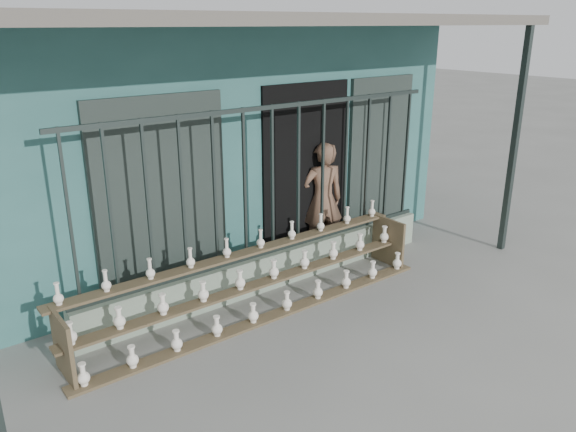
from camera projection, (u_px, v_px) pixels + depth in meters
ground at (344, 327)px, 6.07m from camera, size 60.00×60.00×0.00m
workshop_building at (161, 124)px, 8.71m from camera, size 7.40×6.60×3.21m
parapet_wall at (273, 269)px, 6.97m from camera, size 5.00×0.20×0.45m
security_fence at (272, 181)px, 6.60m from camera, size 5.00×0.04×1.80m
shelf_rack at (258, 282)px, 6.32m from camera, size 4.50×0.68×0.85m
elderly_woman at (323, 200)px, 7.72m from camera, size 0.68×0.56×1.61m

